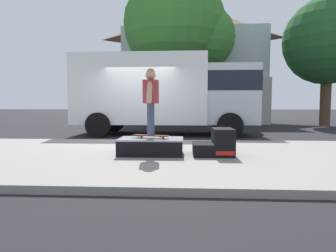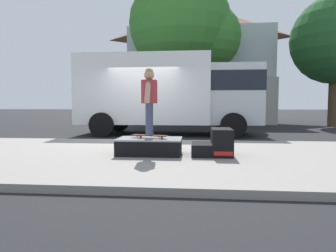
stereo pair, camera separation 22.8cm
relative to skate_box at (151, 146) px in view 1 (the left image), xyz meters
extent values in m
plane|color=black|center=(-0.86, 3.06, -0.30)|extent=(140.00, 140.00, 0.00)
cube|color=gray|center=(-0.86, 0.06, -0.24)|extent=(50.00, 5.00, 0.12)
cube|color=black|center=(0.00, 0.00, -0.01)|extent=(1.33, 0.79, 0.34)
cube|color=gray|center=(0.00, 0.00, 0.14)|extent=(1.35, 0.81, 0.03)
cube|color=black|center=(1.09, 0.00, -0.06)|extent=(0.41, 0.75, 0.25)
cube|color=black|center=(1.51, 0.00, 0.09)|extent=(0.41, 0.75, 0.56)
cube|color=red|center=(1.51, -0.38, -0.08)|extent=(0.36, 0.01, 0.08)
cube|color=#4C1E14|center=(0.00, -0.01, 0.22)|extent=(0.80, 0.41, 0.02)
cylinder|color=silver|center=(0.26, 0.01, 0.18)|extent=(0.06, 0.04, 0.05)
cylinder|color=silver|center=(0.21, -0.16, 0.18)|extent=(0.06, 0.04, 0.05)
cylinder|color=silver|center=(-0.22, 0.15, 0.18)|extent=(0.06, 0.04, 0.05)
cylinder|color=silver|center=(-0.27, -0.02, 0.18)|extent=(0.06, 0.04, 0.05)
cylinder|color=#3F4766|center=(0.00, 0.08, 0.56)|extent=(0.14, 0.14, 0.67)
cylinder|color=#3F4766|center=(0.00, -0.09, 0.56)|extent=(0.14, 0.14, 0.67)
cylinder|color=#A53338|center=(0.00, -0.01, 1.14)|extent=(0.34, 0.34, 0.48)
cylinder|color=tan|center=(0.00, 0.21, 1.12)|extent=(0.11, 0.30, 0.46)
cylinder|color=tan|center=(0.00, -0.22, 1.12)|extent=(0.11, 0.30, 0.46)
sphere|color=tan|center=(0.00, -0.01, 1.48)|extent=(0.21, 0.21, 0.21)
sphere|color=tan|center=(0.00, -0.01, 1.54)|extent=(0.17, 0.17, 0.17)
cube|color=white|center=(-0.99, 5.26, 1.45)|extent=(5.00, 2.35, 2.60)
cube|color=silver|center=(2.46, 5.26, 1.25)|extent=(1.90, 2.16, 2.20)
cube|color=black|center=(2.46, 5.26, 1.73)|extent=(1.92, 2.19, 0.70)
cylinder|color=black|center=(2.31, 6.44, 0.15)|extent=(0.90, 0.28, 0.90)
cylinder|color=black|center=(2.31, 4.09, 0.15)|extent=(0.90, 0.28, 0.90)
cylinder|color=black|center=(-2.39, 6.44, 0.15)|extent=(0.90, 0.28, 0.90)
cylinder|color=black|center=(-2.39, 4.09, 0.15)|extent=(0.90, 0.28, 0.90)
cylinder|color=brown|center=(0.12, 10.42, 1.61)|extent=(0.56, 0.56, 3.83)
sphere|color=#387A2D|center=(0.12, 10.42, 5.37)|extent=(5.67, 5.67, 5.67)
sphere|color=#387A2D|center=(1.68, 10.42, 4.66)|extent=(3.69, 3.69, 3.69)
cylinder|color=brown|center=(8.58, 10.47, 1.27)|extent=(0.56, 0.56, 3.15)
sphere|color=#235628|center=(8.58, 10.47, 4.39)|extent=(4.75, 4.75, 4.75)
cube|color=silver|center=(1.30, 15.33, 2.70)|extent=(9.00, 7.50, 6.00)
cube|color=#B2ADA3|center=(1.30, 11.33, 1.10)|extent=(9.00, 0.50, 2.80)
pyramid|color=brown|center=(1.30, 15.33, 6.90)|extent=(9.54, 7.95, 2.40)
camera|label=1|loc=(0.70, -5.96, 0.86)|focal=30.46mm
camera|label=2|loc=(0.93, -5.94, 0.86)|focal=30.46mm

